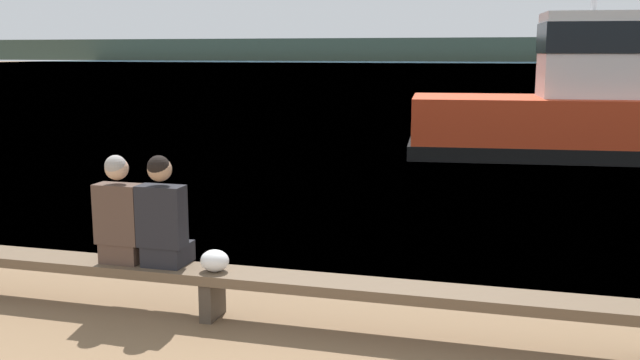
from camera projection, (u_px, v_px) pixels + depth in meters
water_surface at (503, 66)px, 122.03m from camera, size 240.00×240.00×0.00m
far_shoreline at (509, 49)px, 187.85m from camera, size 600.00×12.00×6.13m
bench_main at (212, 278)px, 6.71m from camera, size 8.37×0.42×0.47m
person_left at (121, 216)px, 6.87m from camera, size 0.45×0.42×1.06m
person_right at (163, 218)px, 6.75m from camera, size 0.45×0.43×1.08m
shopping_bag at (215, 261)px, 6.64m from camera, size 0.27×0.24×0.21m
tugboat_red at (586, 112)px, 16.91m from camera, size 8.35×3.64×6.16m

